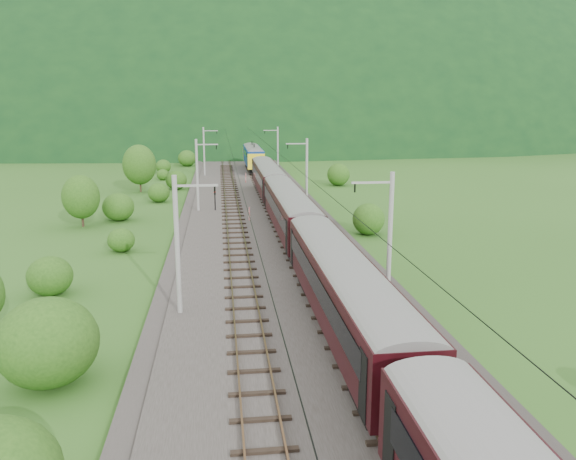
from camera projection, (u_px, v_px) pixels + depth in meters
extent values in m
plane|color=#2B541A|center=(286.00, 312.00, 33.40)|extent=(600.00, 600.00, 0.00)
cube|color=#38332D|center=(271.00, 263.00, 43.04)|extent=(14.00, 220.00, 0.30)
cube|color=brown|center=(230.00, 260.00, 42.60)|extent=(0.08, 220.00, 0.15)
cube|color=brown|center=(249.00, 260.00, 42.77)|extent=(0.08, 220.00, 0.15)
cube|color=black|center=(239.00, 262.00, 42.71)|extent=(2.40, 220.00, 0.12)
cube|color=brown|center=(292.00, 258.00, 43.17)|extent=(0.08, 220.00, 0.15)
cube|color=brown|center=(311.00, 258.00, 43.34)|extent=(0.08, 220.00, 0.15)
cube|color=black|center=(302.00, 260.00, 43.28)|extent=(2.40, 220.00, 0.12)
cylinder|color=gray|center=(177.00, 246.00, 31.71)|extent=(0.28, 0.28, 8.00)
cube|color=gray|center=(196.00, 186.00, 31.10)|extent=(2.40, 0.12, 0.12)
cylinder|color=black|center=(215.00, 191.00, 31.29)|extent=(0.10, 0.10, 0.50)
cylinder|color=gray|center=(197.00, 175.00, 62.69)|extent=(0.28, 0.28, 8.00)
cube|color=gray|center=(207.00, 144.00, 62.08)|extent=(2.40, 0.12, 0.12)
cylinder|color=black|center=(216.00, 147.00, 62.27)|extent=(0.10, 0.10, 0.50)
cylinder|color=gray|center=(204.00, 151.00, 93.67)|extent=(0.28, 0.28, 8.00)
cube|color=gray|center=(211.00, 131.00, 93.06)|extent=(2.40, 0.12, 0.12)
cylinder|color=black|center=(217.00, 133.00, 93.25)|extent=(0.10, 0.10, 0.50)
cylinder|color=gray|center=(207.00, 139.00, 124.65)|extent=(0.28, 0.28, 8.00)
cube|color=gray|center=(212.00, 124.00, 124.04)|extent=(2.40, 0.12, 0.12)
cylinder|color=black|center=(217.00, 125.00, 124.23)|extent=(0.10, 0.10, 0.50)
cylinder|color=gray|center=(210.00, 132.00, 155.63)|extent=(0.28, 0.28, 8.00)
cube|color=gray|center=(214.00, 120.00, 155.02)|extent=(2.40, 0.12, 0.12)
cylinder|color=black|center=(217.00, 121.00, 155.21)|extent=(0.10, 0.10, 0.50)
cylinder|color=gray|center=(390.00, 239.00, 33.18)|extent=(0.28, 0.28, 8.00)
cube|color=gray|center=(372.00, 183.00, 32.29)|extent=(2.40, 0.12, 0.12)
cylinder|color=black|center=(355.00, 188.00, 32.24)|extent=(0.10, 0.10, 0.50)
cylinder|color=gray|center=(307.00, 174.00, 64.16)|extent=(0.28, 0.28, 8.00)
cube|color=gray|center=(296.00, 144.00, 63.27)|extent=(2.40, 0.12, 0.12)
cylinder|color=black|center=(288.00, 146.00, 63.21)|extent=(0.10, 0.10, 0.50)
cylinder|color=gray|center=(278.00, 151.00, 95.14)|extent=(0.28, 0.28, 8.00)
cube|color=gray|center=(271.00, 130.00, 94.25)|extent=(2.40, 0.12, 0.12)
cylinder|color=black|center=(265.00, 132.00, 94.19)|extent=(0.10, 0.10, 0.50)
cylinder|color=gray|center=(263.00, 139.00, 126.12)|extent=(0.28, 0.28, 8.00)
cube|color=gray|center=(258.00, 124.00, 125.23)|extent=(2.40, 0.12, 0.12)
cylinder|color=black|center=(253.00, 125.00, 125.17)|extent=(0.10, 0.10, 0.50)
cylinder|color=gray|center=(254.00, 132.00, 157.10)|extent=(0.28, 0.28, 8.00)
cube|color=gray|center=(250.00, 120.00, 156.20)|extent=(2.40, 0.12, 0.12)
cylinder|color=black|center=(246.00, 121.00, 156.15)|extent=(0.10, 0.10, 0.50)
cylinder|color=black|center=(238.00, 174.00, 41.23)|extent=(0.03, 198.00, 0.03)
cylinder|color=black|center=(302.00, 173.00, 41.79)|extent=(0.03, 198.00, 0.03)
ellipsoid|color=black|center=(226.00, 128.00, 285.10)|extent=(504.00, 360.00, 244.00)
ellipsoid|color=black|center=(7.00, 126.00, 309.63)|extent=(336.00, 280.00, 132.00)
cube|color=black|center=(343.00, 289.00, 28.63)|extent=(2.80, 21.24, 2.90)
cylinder|color=gray|center=(344.00, 265.00, 28.34)|extent=(2.80, 21.13, 2.80)
cube|color=black|center=(316.00, 284.00, 28.39)|extent=(0.05, 18.69, 1.11)
cube|color=black|center=(370.00, 282.00, 28.72)|extent=(0.05, 18.69, 1.11)
cube|color=black|center=(383.00, 396.00, 21.85)|extent=(2.12, 3.09, 0.87)
cube|color=black|center=(318.00, 280.00, 36.24)|extent=(2.12, 3.09, 0.87)
cube|color=black|center=(289.00, 210.00, 50.08)|extent=(2.80, 21.24, 2.90)
cylinder|color=gray|center=(289.00, 195.00, 49.79)|extent=(2.80, 21.13, 2.80)
cube|color=black|center=(274.00, 206.00, 49.83)|extent=(0.05, 18.69, 1.11)
cube|color=black|center=(305.00, 205.00, 50.17)|extent=(0.05, 18.69, 1.11)
cube|color=black|center=(301.00, 251.00, 43.30)|extent=(2.12, 3.09, 0.87)
cube|color=black|center=(280.00, 214.00, 57.69)|extent=(2.12, 3.09, 0.87)
cube|color=black|center=(268.00, 178.00, 71.52)|extent=(2.80, 21.24, 2.90)
cylinder|color=gray|center=(268.00, 167.00, 71.23)|extent=(2.80, 21.13, 2.80)
cube|color=black|center=(257.00, 175.00, 71.28)|extent=(0.05, 18.69, 1.11)
cube|color=black|center=(279.00, 175.00, 71.61)|extent=(0.05, 18.69, 1.11)
cube|color=black|center=(274.00, 202.00, 64.74)|extent=(2.12, 3.09, 0.87)
cube|color=black|center=(263.00, 184.00, 79.13)|extent=(2.12, 3.09, 0.87)
cube|color=navy|center=(253.00, 156.00, 101.38)|extent=(2.80, 17.38, 2.90)
cylinder|color=gray|center=(253.00, 148.00, 101.09)|extent=(2.80, 17.29, 2.80)
cube|color=black|center=(245.00, 154.00, 101.13)|extent=(0.05, 15.29, 1.11)
cube|color=black|center=(261.00, 154.00, 101.47)|extent=(0.05, 15.29, 1.11)
cube|color=black|center=(255.00, 170.00, 95.91)|extent=(2.12, 3.09, 0.87)
cube|color=black|center=(251.00, 163.00, 107.68)|extent=(2.12, 3.09, 0.87)
cube|color=yellow|center=(251.00, 153.00, 109.64)|extent=(2.86, 0.50, 2.61)
cube|color=yellow|center=(256.00, 162.00, 93.20)|extent=(2.86, 0.50, 2.61)
cube|color=black|center=(252.00, 144.00, 103.85)|extent=(0.08, 1.60, 0.87)
cylinder|color=red|center=(249.00, 214.00, 57.93)|extent=(0.15, 0.15, 1.41)
cylinder|color=red|center=(246.00, 178.00, 85.91)|extent=(0.16, 0.16, 1.46)
cylinder|color=black|center=(215.00, 201.00, 63.52)|extent=(0.14, 0.14, 2.01)
sphere|color=red|center=(215.00, 192.00, 63.29)|extent=(0.24, 0.24, 0.24)
ellipsoid|color=#234C14|center=(48.00, 342.00, 24.45)|extent=(4.39, 4.39, 3.95)
ellipsoid|color=#234C14|center=(50.00, 276.00, 36.14)|extent=(2.87, 2.87, 2.58)
ellipsoid|color=#234C14|center=(121.00, 240.00, 46.80)|extent=(2.25, 2.25, 2.02)
ellipsoid|color=#234C14|center=(118.00, 207.00, 59.11)|extent=(3.30, 3.30, 2.97)
ellipsoid|color=#234C14|center=(159.00, 193.00, 70.26)|extent=(2.71, 2.71, 2.44)
ellipsoid|color=#234C14|center=(176.00, 180.00, 80.64)|extent=(3.03, 3.03, 2.73)
ellipsoid|color=#234C14|center=(163.00, 175.00, 90.62)|extent=(1.96, 1.96, 1.77)
ellipsoid|color=#234C14|center=(163.00, 166.00, 99.64)|extent=(2.68, 2.68, 2.41)
ellipsoid|color=#234C14|center=(187.00, 158.00, 110.43)|extent=(3.50, 3.50, 3.15)
ellipsoid|color=#234C14|center=(181.00, 157.00, 121.56)|extent=(1.88, 1.88, 1.69)
cylinder|color=black|center=(82.00, 213.00, 56.23)|extent=(0.24, 0.24, 2.86)
ellipsoid|color=#234C14|center=(81.00, 197.00, 55.87)|extent=(3.68, 3.68, 4.41)
cylinder|color=black|center=(140.00, 179.00, 78.21)|extent=(0.24, 0.24, 3.59)
ellipsoid|color=#234C14|center=(139.00, 165.00, 77.76)|extent=(4.61, 4.61, 5.54)
ellipsoid|color=#234C14|center=(369.00, 221.00, 52.81)|extent=(3.03, 3.03, 2.72)
ellipsoid|color=#234C14|center=(338.00, 176.00, 84.33)|extent=(3.38, 3.38, 3.05)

